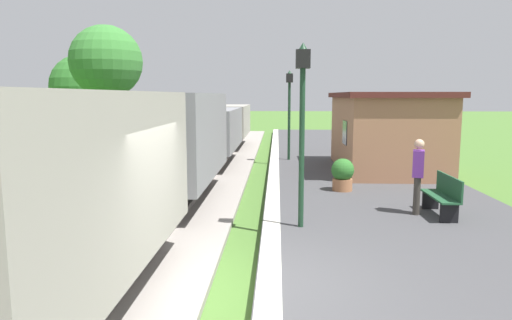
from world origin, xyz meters
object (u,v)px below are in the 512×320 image
Objects in this scene: station_hut at (385,131)px; tree_trackside_far at (106,62)px; bench_near_hut at (443,195)px; lamp_post_far at (289,98)px; person_waiting at (418,173)px; lamp_post_near at (302,102)px; potted_planter at (343,174)px; freight_train at (187,138)px; bench_down_platform at (355,142)px; tree_field_left at (83,87)px.

tree_trackside_far reaches higher than station_hut.
bench_near_hut is 9.68m from lamp_post_far.
person_waiting is 0.46× the size of lamp_post_near.
potted_planter is (-1.86, 2.65, 0.00)m from bench_near_hut.
freight_train is 17.33× the size of bench_down_platform.
person_waiting is (-0.54, 0.13, 0.46)m from bench_near_hut.
freight_train reaches higher than person_waiting.
station_hut reaches higher than person_waiting.
lamp_post_near reaches higher than bench_near_hut.
station_hut is at bearing -79.69° from person_waiting.
potted_planter is 0.16× the size of tree_trackside_far.
station_hut is 1.13× the size of tree_field_left.
freight_train reaches higher than potted_planter.
bench_down_platform is at bearing 18.77° from tree_trackside_far.
lamp_post_far is at bearing -139.56° from bench_down_platform.
person_waiting is 2.88m from potted_planter.
station_hut is at bearing 61.88° from potted_planter.
tree_trackside_far is (-7.31, 9.08, 1.43)m from lamp_post_near.
tree_trackside_far is at bearing -21.61° from person_waiting.
tree_field_left is at bearing 125.34° from lamp_post_near.
potted_planter is at bearing -101.70° from bench_down_platform.
freight_train is 28.38× the size of potted_planter.
tree_trackside_far is at bearing 171.58° from station_hut.
bench_near_hut is 0.29× the size of tree_field_left.
tree_trackside_far is at bearing 128.83° from lamp_post_near.
lamp_post_far is (-3.22, -2.75, 2.08)m from bench_down_platform.
potted_planter is (4.76, -1.68, -0.83)m from freight_train.
freight_train is 6.46m from lamp_post_near.
lamp_post_near is 11.74m from tree_trackside_far.
lamp_post_near is (-1.36, -3.68, 2.08)m from potted_planter.
lamp_post_far is 12.53m from tree_field_left.
lamp_post_near is (-3.22, -1.03, 2.08)m from bench_near_hut.
person_waiting reaches higher than bench_down_platform.
person_waiting is 13.11m from tree_trackside_far.
lamp_post_far is 0.72× the size of tree_field_left.
bench_near_hut is at bearing -70.07° from lamp_post_far.
bench_down_platform is 9.17m from potted_planter.
tree_field_left is at bearing 168.13° from bench_down_platform.
lamp_post_near and lamp_post_far have the same top height.
person_waiting is at bearing -38.42° from tree_trackside_far.
tree_trackside_far reaches higher than lamp_post_near.
lamp_post_far is at bearing 90.00° from lamp_post_near.
tree_trackside_far is 1.11× the size of tree_field_left.
freight_train is 6.03m from tree_trackside_far.
bench_near_hut is 13.72m from tree_trackside_far.
lamp_post_far is (-2.68, 8.76, 1.62)m from person_waiting.
bench_down_platform is (0.00, 11.63, 0.00)m from bench_near_hut.
tree_trackside_far is (-7.31, -0.83, 1.43)m from lamp_post_far.
station_hut is at bearing 17.50° from freight_train.
lamp_post_far reaches higher than bench_down_platform.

